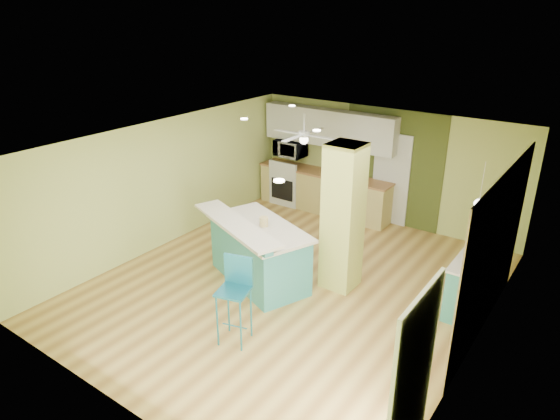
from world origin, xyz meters
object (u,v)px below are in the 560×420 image
Objects in this scene: peninsula at (258,252)px; bar_stool at (236,286)px; side_counter at (474,283)px; canister at (264,222)px; fruit_bowl at (336,173)px.

bar_stool is (0.75, -1.46, 0.31)m from peninsula.
side_counter is (2.53, 2.76, -0.41)m from bar_stool.
side_counter is 8.69× the size of canister.
peninsula is at bearing -82.93° from fruit_bowl.
fruit_bowl is (-3.69, 2.07, 0.53)m from side_counter.
bar_stool is 4.97m from fruit_bowl.
peninsula is 7.21× the size of fruit_bowl.
bar_stool is 1.69m from canister.
peninsula is at bearing -158.36° from side_counter.
canister is at bearing -159.00° from side_counter.
bar_stool is at bearing -41.17° from peninsula.
side_counter is at bearing 32.09° from bar_stool.
side_counter is at bearing 21.00° from canister.
bar_stool is at bearing -76.44° from fruit_bowl.
canister reaches higher than side_counter.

